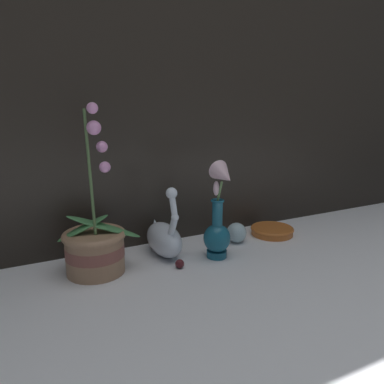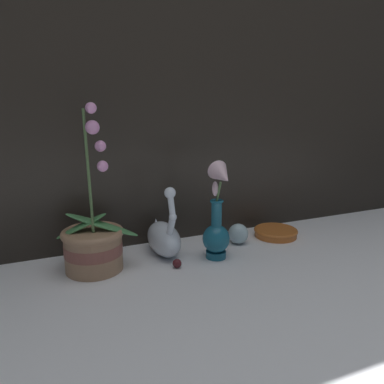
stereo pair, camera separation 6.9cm
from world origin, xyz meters
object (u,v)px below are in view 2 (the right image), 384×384
(swan_figurine, at_px, (164,236))
(blue_vase, at_px, (218,222))
(amber_dish, at_px, (276,232))
(orchid_potted_plant, at_px, (93,243))
(glass_sphere, at_px, (238,234))

(swan_figurine, xyz_separation_m, blue_vase, (0.14, -0.10, 0.06))
(amber_dish, bearing_deg, swan_figurine, 179.29)
(swan_figurine, distance_m, amber_dish, 0.42)
(orchid_potted_plant, relative_size, amber_dish, 3.03)
(swan_figurine, height_order, blue_vase, blue_vase)
(orchid_potted_plant, distance_m, swan_figurine, 0.22)
(blue_vase, xyz_separation_m, amber_dish, (0.28, 0.09, -0.10))
(orchid_potted_plant, bearing_deg, swan_figurine, 7.72)
(blue_vase, height_order, amber_dish, blue_vase)
(glass_sphere, height_order, amber_dish, glass_sphere)
(glass_sphere, bearing_deg, amber_dish, 2.46)
(orchid_potted_plant, relative_size, blue_vase, 1.54)
(orchid_potted_plant, xyz_separation_m, glass_sphere, (0.48, 0.02, -0.05))
(swan_figurine, distance_m, blue_vase, 0.18)
(orchid_potted_plant, bearing_deg, blue_vase, -10.93)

